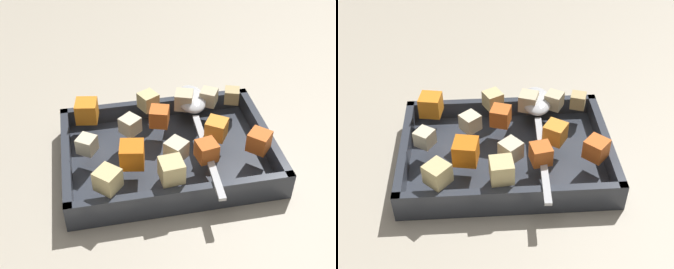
# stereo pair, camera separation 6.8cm
# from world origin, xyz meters

# --- Properties ---
(ground_plane) EXTENTS (4.00, 4.00, 0.00)m
(ground_plane) POSITION_xyz_m (0.00, 0.00, 0.00)
(ground_plane) COLOR #BCB29E
(baking_dish) EXTENTS (0.32, 0.22, 0.04)m
(baking_dish) POSITION_xyz_m (-0.01, -0.01, 0.01)
(baking_dish) COLOR #333842
(baking_dish) RESTS_ON ground_plane
(carrot_chunk_corner_ne) EXTENTS (0.04, 0.04, 0.03)m
(carrot_chunk_corner_ne) POSITION_xyz_m (0.12, -0.06, 0.06)
(carrot_chunk_corner_ne) COLOR orange
(carrot_chunk_corner_ne) RESTS_ON baking_dish
(carrot_chunk_mid_left) EXTENTS (0.03, 0.03, 0.03)m
(carrot_chunk_mid_left) POSITION_xyz_m (0.04, -0.06, 0.06)
(carrot_chunk_mid_left) COLOR orange
(carrot_chunk_mid_left) RESTS_ON baking_dish
(carrot_chunk_far_left) EXTENTS (0.04, 0.04, 0.03)m
(carrot_chunk_far_left) POSITION_xyz_m (-0.12, 0.06, 0.06)
(carrot_chunk_far_left) COLOR orange
(carrot_chunk_far_left) RESTS_ON baking_dish
(carrot_chunk_back_center) EXTENTS (0.04, 0.04, 0.03)m
(carrot_chunk_back_center) POSITION_xyz_m (-0.02, 0.03, 0.06)
(carrot_chunk_back_center) COLOR orange
(carrot_chunk_back_center) RESTS_ON baking_dish
(carrot_chunk_corner_nw) EXTENTS (0.04, 0.04, 0.03)m
(carrot_chunk_corner_nw) POSITION_xyz_m (-0.07, -0.05, 0.06)
(carrot_chunk_corner_nw) COLOR orange
(carrot_chunk_corner_nw) RESTS_ON baking_dish
(carrot_chunk_center) EXTENTS (0.04, 0.04, 0.03)m
(carrot_chunk_center) POSITION_xyz_m (0.06, -0.02, 0.06)
(carrot_chunk_center) COLOR orange
(carrot_chunk_center) RESTS_ON baking_dish
(potato_chunk_corner_se) EXTENTS (0.04, 0.04, 0.03)m
(potato_chunk_corner_se) POSITION_xyz_m (0.03, 0.06, 0.06)
(potato_chunk_corner_se) COLOR beige
(potato_chunk_corner_se) RESTS_ON baking_dish
(potato_chunk_front_center) EXTENTS (0.04, 0.04, 0.03)m
(potato_chunk_front_center) POSITION_xyz_m (-0.11, -0.09, 0.06)
(potato_chunk_front_center) COLOR #E0CC89
(potato_chunk_front_center) RESTS_ON baking_dish
(potato_chunk_corner_sw) EXTENTS (0.03, 0.03, 0.02)m
(potato_chunk_corner_sw) POSITION_xyz_m (-0.13, -0.01, 0.06)
(potato_chunk_corner_sw) COLOR beige
(potato_chunk_corner_sw) RESTS_ON baking_dish
(potato_chunk_mid_right) EXTENTS (0.03, 0.03, 0.03)m
(potato_chunk_mid_right) POSITION_xyz_m (-0.02, -0.09, 0.06)
(potato_chunk_mid_right) COLOR #E0CC89
(potato_chunk_mid_right) RESTS_ON baking_dish
(potato_chunk_under_handle) EXTENTS (0.03, 0.03, 0.03)m
(potato_chunk_under_handle) POSITION_xyz_m (0.07, 0.07, 0.06)
(potato_chunk_under_handle) COLOR beige
(potato_chunk_under_handle) RESTS_ON baking_dish
(potato_chunk_rim_edge) EXTENTS (0.03, 0.03, 0.02)m
(potato_chunk_rim_edge) POSITION_xyz_m (0.11, 0.07, 0.06)
(potato_chunk_rim_edge) COLOR tan
(potato_chunk_rim_edge) RESTS_ON baking_dish
(potato_chunk_near_spoon) EXTENTS (0.04, 0.04, 0.03)m
(potato_chunk_near_spoon) POSITION_xyz_m (-0.03, 0.07, 0.06)
(potato_chunk_near_spoon) COLOR #E0CC89
(potato_chunk_near_spoon) RESTS_ON baking_dish
(potato_chunk_heap_side) EXTENTS (0.04, 0.04, 0.03)m
(potato_chunk_heap_side) POSITION_xyz_m (-0.06, 0.02, 0.06)
(potato_chunk_heap_side) COLOR beige
(potato_chunk_heap_side) RESTS_ON baking_dish
(parsnip_chunk_far_right) EXTENTS (0.04, 0.04, 0.03)m
(parsnip_chunk_far_right) POSITION_xyz_m (-0.01, -0.05, 0.06)
(parsnip_chunk_far_right) COLOR beige
(parsnip_chunk_far_right) RESTS_ON baking_dish
(serving_spoon) EXTENTS (0.05, 0.26, 0.02)m
(serving_spoon) POSITION_xyz_m (0.04, 0.06, 0.05)
(serving_spoon) COLOR silver
(serving_spoon) RESTS_ON baking_dish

